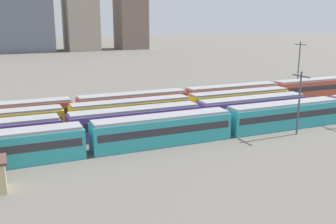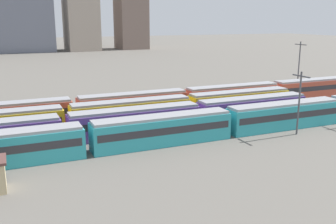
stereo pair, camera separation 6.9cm
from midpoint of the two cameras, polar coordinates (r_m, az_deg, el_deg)
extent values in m
cube|color=teal|center=(47.84, -0.81, -2.87)|extent=(18.00, 3.00, 3.40)
cube|color=#2D2D33|center=(47.73, -0.82, -2.40)|extent=(17.20, 3.06, 0.90)
cube|color=#939399|center=(47.34, -0.82, -0.70)|extent=(17.60, 2.70, 0.35)
cube|color=teal|center=(57.53, 16.85, -0.63)|extent=(18.00, 3.00, 3.40)
cube|color=#2D2D33|center=(57.43, 16.88, -0.24)|extent=(17.20, 3.06, 0.90)
cube|color=#939399|center=(57.11, 16.98, 1.19)|extent=(17.60, 2.70, 0.35)
cube|color=#6B429E|center=(51.93, -4.86, -1.59)|extent=(18.00, 3.00, 3.40)
cube|color=#2D2D33|center=(51.82, -4.87, -1.15)|extent=(17.20, 3.06, 0.90)
cube|color=#939399|center=(51.47, -4.90, 0.42)|extent=(17.60, 2.70, 0.35)
cube|color=#6B429E|center=(60.40, 12.39, 0.31)|extent=(18.00, 3.00, 3.40)
cube|color=#2D2D33|center=(60.31, 12.41, 0.68)|extent=(17.20, 3.06, 0.90)
cube|color=#939399|center=(60.01, 12.48, 2.05)|extent=(17.60, 2.70, 0.35)
cube|color=yellow|center=(57.05, -5.47, -0.21)|extent=(18.00, 3.00, 3.40)
cube|color=#2D2D33|center=(56.95, -5.48, 0.19)|extent=(17.20, 3.06, 0.90)
cube|color=#939399|center=(56.63, -5.51, 1.63)|extent=(17.60, 2.70, 0.35)
cube|color=yellow|center=(65.18, 10.54, 1.36)|extent=(18.00, 3.00, 3.40)
cube|color=#2D2D33|center=(65.10, 10.55, 1.71)|extent=(17.20, 3.06, 0.90)
cube|color=#939399|center=(64.82, 10.61, 2.98)|extent=(17.60, 2.70, 0.35)
cube|color=#BC4C38|center=(59.56, -22.73, -0.64)|extent=(18.00, 3.00, 3.40)
cube|color=#2D2D33|center=(59.46, -22.77, -0.26)|extent=(17.20, 3.06, 0.90)
cube|color=#939399|center=(59.16, -22.90, 1.12)|extent=(17.60, 2.70, 0.35)
cube|color=#BC4C38|center=(62.47, -5.20, 1.01)|extent=(18.00, 3.00, 3.40)
cube|color=#2D2D33|center=(62.38, -5.21, 1.37)|extent=(17.20, 3.06, 0.90)
cube|color=#939399|center=(62.09, -5.24, 2.70)|extent=(17.60, 2.70, 0.35)
cube|color=#BC4C38|center=(70.51, 9.56, 2.33)|extent=(18.00, 3.00, 3.40)
cube|color=#2D2D33|center=(70.43, 9.57, 2.65)|extent=(17.20, 3.06, 0.90)
cube|color=#939399|center=(70.17, 9.62, 3.83)|extent=(17.60, 2.70, 0.35)
cube|color=#BC4C38|center=(82.19, 20.73, 3.23)|extent=(18.00, 3.00, 3.40)
cube|color=#2D2D33|center=(82.13, 20.76, 3.51)|extent=(17.20, 3.06, 0.90)
cube|color=#939399|center=(81.90, 20.84, 4.52)|extent=(17.60, 2.70, 0.35)
cylinder|color=#4C4C51|center=(83.05, 18.81, 6.12)|extent=(0.24, 0.24, 10.95)
cube|color=#47474C|center=(82.62, 19.07, 9.47)|extent=(0.16, 3.20, 0.16)
cylinder|color=#4C4C51|center=(54.30, 18.88, 1.22)|extent=(0.24, 0.24, 8.60)
cube|color=#47474C|center=(53.68, 19.18, 5.08)|extent=(0.16, 3.20, 0.16)
cube|color=#A89989|center=(201.82, -12.95, 14.32)|extent=(15.33, 20.49, 37.76)
camera|label=1|loc=(0.03, -90.04, -0.01)|focal=40.96mm
camera|label=2|loc=(0.03, 89.96, 0.01)|focal=40.96mm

